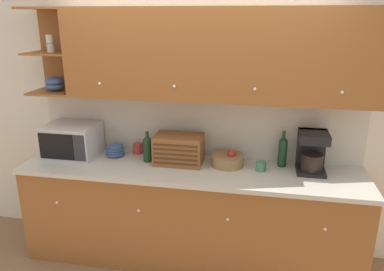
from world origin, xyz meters
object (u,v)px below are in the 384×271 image
wine_bottle (148,148)px  bowl_stack_on_counter (115,150)px  mug_blue_second (138,148)px  coffee_maker (312,151)px  fruit_basket (228,160)px  bread_box (179,149)px  microwave (72,140)px  second_wine_bottle (283,151)px  mug (261,166)px

wine_bottle → bowl_stack_on_counter: bearing=168.0°
bowl_stack_on_counter → wine_bottle: (0.35, -0.07, 0.08)m
mug_blue_second → coffee_maker: size_ratio=0.28×
coffee_maker → fruit_basket: bearing=-179.1°
bread_box → fruit_basket: 0.45m
microwave → second_wine_bottle: second_wine_bottle is taller
microwave → bowl_stack_on_counter: microwave is taller
mug_blue_second → bread_box: bread_box is taller
fruit_basket → mug: size_ratio=2.99×
microwave → coffee_maker: 2.23m
microwave → mug: (1.80, -0.04, -0.11)m
microwave → bread_box: microwave is taller
mug_blue_second → second_wine_bottle: bearing=-2.7°
microwave → wine_bottle: bearing=-0.7°
mug → second_wine_bottle: second_wine_bottle is taller
mug → second_wine_bottle: 0.26m
fruit_basket → mug: fruit_basket is taller
mug → coffee_maker: 0.46m
mug_blue_second → bread_box: size_ratio=0.23×
bowl_stack_on_counter → coffee_maker: coffee_maker is taller
coffee_maker → mug: bearing=-169.5°
microwave → mug: bearing=-1.2°
mug → bowl_stack_on_counter: bearing=175.8°
bread_box → second_wine_bottle: (0.93, 0.11, 0.01)m
bowl_stack_on_counter → mug: size_ratio=1.89×
mug_blue_second → wine_bottle: 0.25m
microwave → mug_blue_second: bearing=15.8°
microwave → mug_blue_second: (0.60, 0.17, -0.10)m
bread_box → second_wine_bottle: 0.94m
microwave → coffee_maker: size_ratio=1.34×
mug → wine_bottle: bearing=178.4°
microwave → mug_blue_second: 0.63m
second_wine_bottle → coffee_maker: size_ratio=0.91×
bowl_stack_on_counter → mug: (1.39, -0.10, -0.01)m
bread_box → fruit_basket: bread_box is taller
fruit_basket → mug: 0.31m
wine_bottle → mug: (1.04, -0.03, -0.09)m
mug_blue_second → coffee_maker: coffee_maker is taller
microwave → second_wine_bottle: size_ratio=1.47×
wine_bottle → coffee_maker: bearing=2.0°
microwave → wine_bottle: 0.76m
second_wine_bottle → coffee_maker: bearing=-15.3°
wine_bottle → fruit_basket: (0.74, 0.04, -0.08)m
mug_blue_second → bread_box: bearing=-20.8°
bowl_stack_on_counter → microwave: bearing=-171.0°
bowl_stack_on_counter → second_wine_bottle: bearing=1.5°
microwave → fruit_basket: (1.50, 0.03, -0.10)m
second_wine_bottle → mug_blue_second: bearing=177.3°
bread_box → second_wine_bottle: size_ratio=1.32×
bread_box → coffee_maker: coffee_maker is taller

